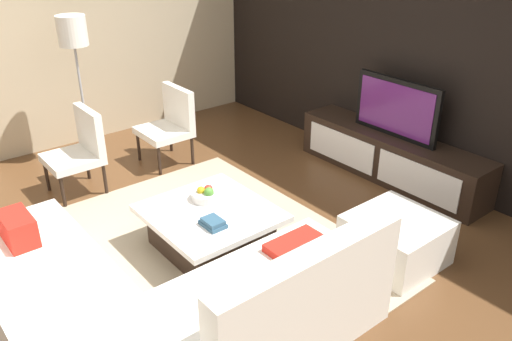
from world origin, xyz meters
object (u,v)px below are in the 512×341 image
media_console (390,157)px  ottoman (396,240)px  television (396,108)px  coffee_table (211,229)px  floor_lamp (74,41)px  accent_chair_far (170,121)px  fruit_bowl (207,194)px  sectional_couch (139,307)px  accent_chair_near (80,147)px  book_stack (213,223)px

media_console → ottoman: size_ratio=3.18×
television → coffee_table: 2.38m
floor_lamp → accent_chair_far: 1.34m
coffee_table → fruit_bowl: size_ratio=3.67×
sectional_couch → coffee_table: bearing=121.8°
accent_chair_far → floor_lamp: bearing=-130.5°
television → ottoman: size_ratio=1.45×
sectional_couch → floor_lamp: 3.37m
floor_lamp → accent_chair_near: bearing=-26.6°
media_console → accent_chair_near: 3.28m
media_console → television: television is taller
sectional_couch → ottoman: size_ratio=3.49×
media_console → fruit_bowl: size_ratio=7.94×
accent_chair_near → floor_lamp: (-0.70, 0.35, 0.91)m
ottoman → accent_chair_far: size_ratio=0.80×
television → coffee_table: (-0.10, -2.30, -0.61)m
television → ottoman: (1.00, -1.20, -0.61)m
accent_chair_far → fruit_bowl: bearing=-20.1°
ottoman → book_stack: 1.52m
fruit_bowl → book_stack: size_ratio=1.33×
floor_lamp → ottoman: floor_lamp is taller
television → accent_chair_far: television is taller
media_console → ottoman: 1.56m
floor_lamp → television: bearing=43.0°
sectional_couch → accent_chair_far: bearing=145.2°
accent_chair_near → accent_chair_far: size_ratio=1.00×
television → fruit_bowl: 2.25m
book_stack → accent_chair_far: bearing=158.2°
sectional_couch → floor_lamp: floor_lamp is taller
floor_lamp → fruit_bowl: 2.46m
media_console → accent_chair_near: (-1.83, -2.71, 0.24)m
fruit_bowl → coffee_table: bearing=-28.7°
fruit_bowl → accent_chair_far: (-1.61, 0.59, 0.06)m
coffee_table → ottoman: (1.10, 1.10, -0.00)m
media_console → coffee_table: size_ratio=2.17×
fruit_bowl → book_stack: 0.45m
floor_lamp → accent_chair_far: size_ratio=1.91×
media_console → sectional_couch: sectional_couch is taller
accent_chair_far → ottoman: bearing=8.0°
television → book_stack: television is taller
media_console → floor_lamp: 3.64m
television → book_stack: (0.12, -2.41, -0.40)m
television → floor_lamp: size_ratio=0.61×
media_console → accent_chair_far: (-1.89, -1.61, 0.24)m
television → coffee_table: bearing=-92.5°
coffee_table → ottoman: bearing=44.9°
coffee_table → book_stack: 0.32m
coffee_table → ottoman: 1.55m
sectional_couch → book_stack: 0.97m
accent_chair_near → ottoman: (2.83, 1.51, -0.29)m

